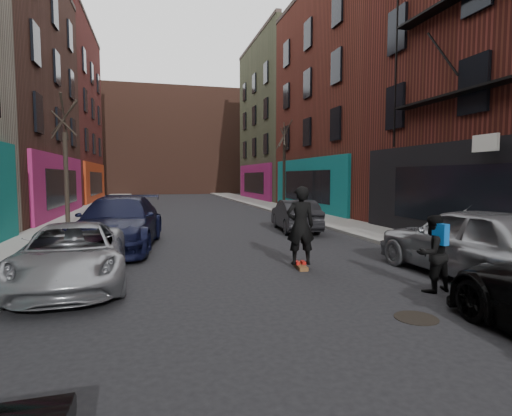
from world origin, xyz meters
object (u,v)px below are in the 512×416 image
parked_left_end (119,223)px  skateboard (300,266)px  tree_left_far (65,153)px  parked_right_far (472,242)px  manhole (416,318)px  pedestrian (433,253)px  parked_left_far (72,254)px  skateboarder (300,225)px  tree_right_far (284,158)px  parked_right_end (295,215)px

parked_left_end → skateboard: (4.66, -4.08, -0.79)m
tree_left_far → parked_right_far: size_ratio=1.32×
parked_right_far → manhole: bearing=31.9°
parked_right_far → pedestrian: parked_right_far is taller
parked_left_far → skateboarder: bearing=-1.9°
tree_right_far → parked_right_far: bearing=-95.0°
parked_right_end → manhole: (-1.73, -10.46, -0.66)m
tree_left_far → parked_left_end: 7.24m
parked_left_end → skateboarder: skateboarder is taller
tree_right_far → parked_right_far: tree_right_far is taller
pedestrian → skateboard: bearing=-64.0°
parked_left_end → skateboard: size_ratio=7.21×
skateboarder → parked_right_far: bearing=157.1°
skateboard → parked_left_end: bearing=145.2°
parked_left_far → parked_right_end: 10.17m
skateboard → skateboarder: skateboarder is taller
skateboard → pedestrian: pedestrian is taller
parked_right_end → skateboarder: 6.99m
parked_left_far → parked_left_end: bearing=77.6°
parked_left_far → skateboarder: 5.32m
tree_right_far → parked_right_far: size_ratio=1.38×
parked_left_end → skateboarder: bearing=-34.9°
parked_right_end → skateboarder: size_ratio=2.04×
manhole → tree_left_far: bearing=119.2°
parked_left_end → skateboarder: (4.66, -4.08, 0.26)m
manhole → tree_right_far: bearing=77.5°
parked_right_far → parked_right_end: 8.60m
tree_left_far → parked_right_end: bearing=-21.0°
parked_right_far → parked_left_end: bearing=-38.6°
parked_right_far → skateboarder: skateboarder is taller
skateboarder → manhole: 4.06m
tree_left_far → parked_left_far: bearing=-78.8°
parked_right_far → pedestrian: (-1.60, -0.69, -0.05)m
tree_left_far → parked_left_end: bearing=-66.5°
tree_left_far → pedestrian: tree_left_far is taller
pedestrian → manhole: size_ratio=2.23×
parked_right_far → skateboarder: (-3.43, 1.93, 0.25)m
parked_left_far → skateboard: parked_left_far is taller
tree_left_far → parked_left_end: tree_left_far is taller
parked_left_far → parked_left_end: 4.31m
skateboard → skateboarder: size_ratio=0.40×
parked_right_end → pedestrian: bearing=94.1°
tree_right_far → parked_left_far: bearing=-122.1°
parked_right_far → manhole: size_ratio=7.04×
skateboarder → pedestrian: size_ratio=1.27×
skateboarder → parked_right_end: bearing=-102.7°
parked_right_far → manhole: 3.57m
parked_left_end → parked_right_far: bearing=-30.2°
tree_left_far → tree_right_far: tree_right_far is taller
parked_left_far → skateboard: 5.34m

